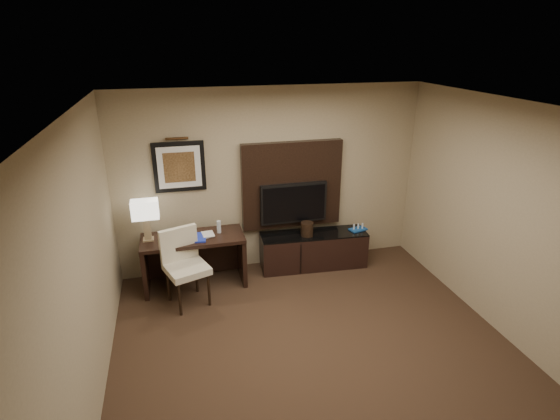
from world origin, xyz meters
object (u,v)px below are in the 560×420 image
object	(u,v)px
desk	(195,261)
tv	(294,203)
minibar_tray	(358,227)
water_bottle	(219,227)
ice_bucket	(307,229)
table_lamp	(146,220)
credenza	(313,250)
desk_phone	(176,235)
desk_chair	(187,268)

from	to	relation	value
desk	tv	distance (m)	1.66
tv	minibar_tray	distance (m)	1.09
water_bottle	ice_bucket	world-z (taller)	water_bottle
desk	table_lamp	bearing A→B (deg)	175.36
desk	credenza	bearing A→B (deg)	3.25
table_lamp	desk_phone	size ratio (longest dim) A/B	2.95
desk_chair	ice_bucket	distance (m)	1.87
desk	water_bottle	bearing A→B (deg)	7.77
desk	tv	size ratio (longest dim) A/B	1.40
desk	water_bottle	size ratio (longest dim) A/B	7.95
desk_phone	ice_bucket	size ratio (longest dim) A/B	0.97
credenza	water_bottle	distance (m)	1.53
credenza	desk_phone	xyz separation A→B (m)	(-2.02, -0.11, 0.53)
desk_chair	water_bottle	distance (m)	0.77
table_lamp	desk_chair	bearing A→B (deg)	-47.32
desk_chair	desk_phone	bearing A→B (deg)	83.21
tv	ice_bucket	size ratio (longest dim) A/B	4.81
desk	water_bottle	distance (m)	0.60
table_lamp	desk	bearing A→B (deg)	-4.70
credenza	water_bottle	size ratio (longest dim) A/B	9.09
credenza	ice_bucket	bearing A→B (deg)	-159.80
desk	desk_phone	bearing A→B (deg)	-177.88
desk_chair	credenza	bearing A→B (deg)	-3.24
credenza	tv	world-z (taller)	tv
credenza	ice_bucket	xyz separation A→B (m)	(-0.12, -0.04, 0.38)
desk	desk_phone	xyz separation A→B (m)	(-0.22, -0.01, 0.43)
table_lamp	ice_bucket	xyz separation A→B (m)	(2.26, 0.02, -0.39)
credenza	desk_phone	world-z (taller)	desk_phone
tv	desk_chair	bearing A→B (deg)	-156.91
water_bottle	desk	bearing A→B (deg)	-172.30
desk	water_bottle	world-z (taller)	water_bottle
desk_chair	tv	bearing A→B (deg)	3.70
desk_chair	minibar_tray	xyz separation A→B (m)	(2.62, 0.52, 0.07)
desk	credenza	size ratio (longest dim) A/B	0.87
water_bottle	tv	bearing A→B (deg)	9.46
water_bottle	ice_bucket	xyz separation A→B (m)	(1.30, 0.01, -0.18)
desk_phone	desk	bearing A→B (deg)	16.24
table_lamp	minibar_tray	world-z (taller)	table_lamp
desk_phone	minibar_tray	size ratio (longest dim) A/B	0.78
tv	table_lamp	world-z (taller)	table_lamp
table_lamp	credenza	bearing A→B (deg)	1.25
ice_bucket	desk_chair	bearing A→B (deg)	-163.86
credenza	water_bottle	world-z (taller)	water_bottle
desk	minibar_tray	distance (m)	2.51
table_lamp	tv	bearing A→B (deg)	5.24
tv	desk	bearing A→B (deg)	-170.97
desk_phone	water_bottle	bearing A→B (deg)	19.81
credenza	table_lamp	bearing A→B (deg)	-175.04
desk	table_lamp	distance (m)	0.89
credenza	ice_bucket	size ratio (longest dim) A/B	7.72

